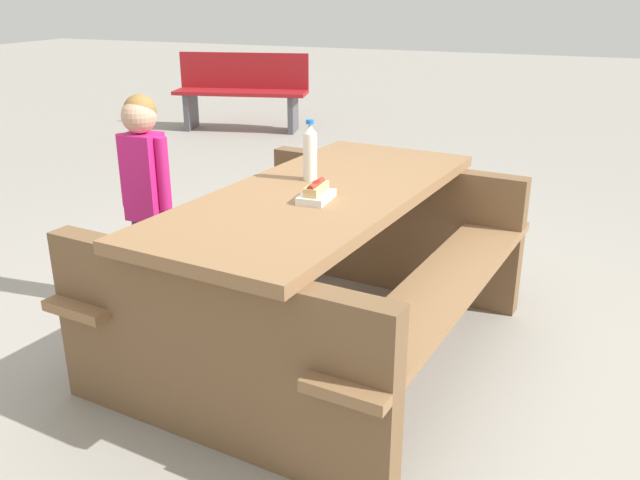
# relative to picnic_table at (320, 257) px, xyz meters

# --- Properties ---
(ground_plane) EXTENTS (30.00, 30.00, 0.00)m
(ground_plane) POSITION_rel_picnic_table_xyz_m (0.00, 0.00, -0.44)
(ground_plane) COLOR gray
(ground_plane) RESTS_ON ground
(picnic_table) EXTENTS (1.95, 1.60, 0.75)m
(picnic_table) POSITION_rel_picnic_table_xyz_m (0.00, 0.00, 0.00)
(picnic_table) COLOR olive
(picnic_table) RESTS_ON ground
(soda_bottle) EXTENTS (0.06, 0.06, 0.27)m
(soda_bottle) POSITION_rel_picnic_table_xyz_m (-0.13, -0.10, 0.43)
(soda_bottle) COLOR silver
(soda_bottle) RESTS_ON picnic_table
(hotdog_tray) EXTENTS (0.18, 0.12, 0.08)m
(hotdog_tray) POSITION_rel_picnic_table_xyz_m (0.14, 0.04, 0.34)
(hotdog_tray) COLOR white
(hotdog_tray) RESTS_ON picnic_table
(child_in_coat) EXTENTS (0.17, 0.27, 1.09)m
(child_in_coat) POSITION_rel_picnic_table_xyz_m (-0.05, -0.93, 0.25)
(child_in_coat) COLOR #3F334C
(child_in_coat) RESTS_ON ground
(park_bench_near) EXTENTS (0.75, 1.55, 0.85)m
(park_bench_near) POSITION_rel_picnic_table_xyz_m (-4.34, -2.73, 0.00)
(park_bench_near) COLOR maroon
(park_bench_near) RESTS_ON ground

